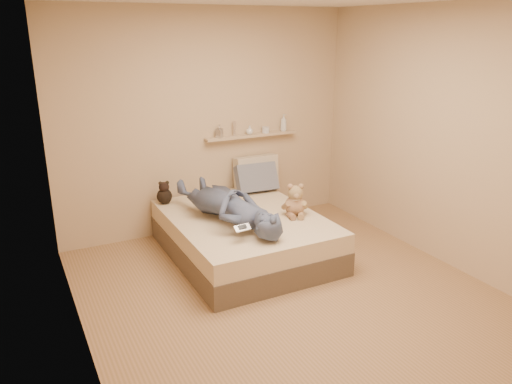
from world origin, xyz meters
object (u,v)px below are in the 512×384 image
teddy_bear (295,203)px  dark_plush (164,194)px  game_console (242,228)px  pillow_grey (256,178)px  wall_shelf (252,135)px  person (228,205)px  pillow_cream (256,172)px  bed (244,236)px

teddy_bear → dark_plush: bearing=137.9°
game_console → pillow_grey: pillow_grey is taller
dark_plush → pillow_grey: (1.14, -0.08, 0.05)m
dark_plush → pillow_grey: 1.14m
teddy_bear → wall_shelf: bearing=86.8°
game_console → dark_plush: dark_plush is taller
teddy_bear → pillow_grey: size_ratio=0.72×
dark_plush → person: (0.42, -0.84, 0.07)m
game_console → pillow_cream: 1.68m
game_console → pillow_cream: pillow_cream is taller
teddy_bear → person: (-0.69, 0.17, 0.04)m
teddy_bear → dark_plush: size_ratio=1.34×
pillow_grey → wall_shelf: wall_shelf is taller
person → wall_shelf: bearing=-138.0°
game_console → person: person is taller
teddy_bear → bed: bearing=153.7°
teddy_bear → wall_shelf: (0.06, 1.15, 0.50)m
bed → wall_shelf: wall_shelf is taller
bed → teddy_bear: teddy_bear is taller
pillow_grey → person: (-0.72, -0.76, 0.01)m
dark_plush → wall_shelf: 1.30m
bed → person: size_ratio=1.24×
person → pillow_cream: bearing=-141.3°
dark_plush → person: size_ratio=0.17×
pillow_cream → wall_shelf: (-0.02, 0.08, 0.45)m
dark_plush → wall_shelf: bearing=6.8°
teddy_bear → game_console: bearing=-155.5°
pillow_grey → person: 1.04m
game_console → dark_plush: size_ratio=0.61×
pillow_cream → bed: bearing=-124.6°
teddy_bear → dark_plush: teddy_bear is taller
bed → dark_plush: (-0.63, 0.77, 0.34)m
bed → teddy_bear: bearing=-26.3°
dark_plush → pillow_grey: bearing=-4.0°
pillow_cream → pillow_grey: 0.16m
pillow_cream → person: pillow_cream is taller
pillow_cream → wall_shelf: bearing=106.2°
dark_plush → wall_shelf: wall_shelf is taller
pillow_grey → dark_plush: bearing=176.0°
person → wall_shelf: 1.32m
teddy_bear → pillow_grey: 0.93m
bed → person: person is taller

